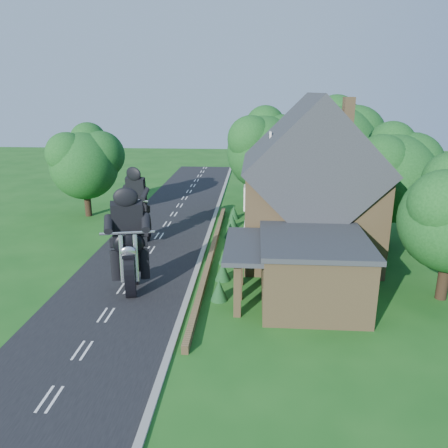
# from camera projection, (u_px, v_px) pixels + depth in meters

# --- Properties ---
(ground) EXTENTS (120.00, 120.00, 0.00)m
(ground) POSITION_uv_depth(u_px,v_px,m) (124.00, 288.00, 23.85)
(ground) COLOR #184F16
(ground) RESTS_ON ground
(road) EXTENTS (7.00, 80.00, 0.02)m
(road) POSITION_uv_depth(u_px,v_px,m) (124.00, 288.00, 23.85)
(road) COLOR black
(road) RESTS_ON ground
(kerb) EXTENTS (0.30, 80.00, 0.12)m
(kerb) POSITION_uv_depth(u_px,v_px,m) (190.00, 289.00, 23.59)
(kerb) COLOR gray
(kerb) RESTS_ON ground
(garden_wall) EXTENTS (0.30, 22.00, 0.40)m
(garden_wall) POSITION_uv_depth(u_px,v_px,m) (211.00, 254.00, 28.27)
(garden_wall) COLOR olive
(garden_wall) RESTS_ON ground
(house) EXTENTS (9.54, 8.64, 10.24)m
(house) POSITION_uv_depth(u_px,v_px,m) (310.00, 190.00, 27.59)
(house) COLOR olive
(house) RESTS_ON ground
(annex) EXTENTS (7.05, 5.94, 3.44)m
(annex) POSITION_uv_depth(u_px,v_px,m) (310.00, 269.00, 21.90)
(annex) COLOR olive
(annex) RESTS_ON ground
(tree_house_right) EXTENTS (6.51, 6.00, 8.40)m
(tree_house_right) POSITION_uv_depth(u_px,v_px,m) (398.00, 171.00, 29.42)
(tree_house_right) COLOR black
(tree_house_right) RESTS_ON ground
(tree_behind_house) EXTENTS (7.81, 7.20, 10.08)m
(tree_behind_house) POSITION_uv_depth(u_px,v_px,m) (341.00, 142.00, 36.46)
(tree_behind_house) COLOR black
(tree_behind_house) RESTS_ON ground
(tree_behind_left) EXTENTS (6.94, 6.40, 9.16)m
(tree_behind_left) POSITION_uv_depth(u_px,v_px,m) (269.00, 146.00, 37.95)
(tree_behind_left) COLOR black
(tree_behind_left) RESTS_ON ground
(tree_far_road) EXTENTS (6.08, 5.60, 7.84)m
(tree_far_road) POSITION_uv_depth(u_px,v_px,m) (89.00, 160.00, 36.36)
(tree_far_road) COLOR black
(tree_far_road) RESTS_ON ground
(shrub_a) EXTENTS (0.90, 0.90, 1.10)m
(shrub_a) POSITION_uv_depth(u_px,v_px,m) (219.00, 290.00, 22.38)
(shrub_a) COLOR #113719
(shrub_a) RESTS_ON ground
(shrub_b) EXTENTS (0.90, 0.90, 1.10)m
(shrub_b) POSITION_uv_depth(u_px,v_px,m) (223.00, 271.00, 24.76)
(shrub_b) COLOR #113719
(shrub_b) RESTS_ON ground
(shrub_c) EXTENTS (0.90, 0.90, 1.10)m
(shrub_c) POSITION_uv_depth(u_px,v_px,m) (226.00, 255.00, 27.15)
(shrub_c) COLOR #113719
(shrub_c) RESTS_ON ground
(shrub_d) EXTENTS (0.90, 0.90, 1.10)m
(shrub_d) POSITION_uv_depth(u_px,v_px,m) (230.00, 231.00, 31.91)
(shrub_d) COLOR #113719
(shrub_d) RESTS_ON ground
(shrub_e) EXTENTS (0.90, 0.90, 1.10)m
(shrub_e) POSITION_uv_depth(u_px,v_px,m) (232.00, 221.00, 34.30)
(shrub_e) COLOR #113719
(shrub_e) RESTS_ON ground
(shrub_f) EXTENTS (0.90, 0.90, 1.10)m
(shrub_f) POSITION_uv_depth(u_px,v_px,m) (234.00, 212.00, 36.68)
(shrub_f) COLOR #113719
(shrub_f) RESTS_ON ground
(motorcycle_lead) EXTENTS (0.86, 1.91, 1.72)m
(motorcycle_lead) POSITION_uv_depth(u_px,v_px,m) (131.00, 277.00, 23.24)
(motorcycle_lead) COLOR black
(motorcycle_lead) RESTS_ON ground
(motorcycle_follow) EXTENTS (1.08, 1.80, 1.64)m
(motorcycle_follow) POSITION_uv_depth(u_px,v_px,m) (139.00, 233.00, 30.57)
(motorcycle_follow) COLOR black
(motorcycle_follow) RESTS_ON ground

